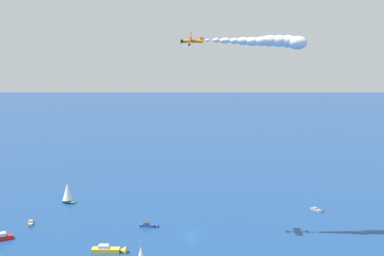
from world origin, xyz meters
TOP-DOWN VIEW (x-y plane):
  - ground_plane at (0.00, 0.00)m, footprint 2000.00×2000.00m
  - motorboat_far_stbd at (-26.12, 6.94)m, footprint 8.09×8.89m
  - motorboat_trailing at (47.86, -17.42)m, footprint 2.07×5.13m
  - sailboat_ahead at (-6.30, 58.01)m, footprint 4.57×7.04m
  - motorboat_mid_cluster at (-29.08, 44.86)m, footprint 4.04×5.46m
  - motorboat_outer_ring_a at (-4.13, 14.67)m, footprint 4.60×5.82m
  - biplane_lead at (-0.20, 0.21)m, footprint 6.53×6.68m
  - wingwalker_lead at (-0.34, 0.10)m, footprint 1.20×1.04m
  - smoke_trail_lead at (15.70, -18.50)m, footprint 21.29×24.67m

SIDE VIEW (x-z plane):
  - ground_plane at x=0.00m, z-range 0.00..0.00m
  - motorboat_trailing at x=47.86m, z-range -0.33..1.12m
  - motorboat_mid_cluster at x=-29.08m, z-range -0.37..1.23m
  - motorboat_outer_ring_a at x=-4.13m, z-range -0.40..1.33m
  - motorboat_far_stbd at x=-26.12m, z-range -0.64..2.14m
  - sailboat_ahead at x=-6.30m, z-range -0.38..8.36m
  - smoke_trail_lead at x=15.70m, z-range 56.37..60.93m
  - biplane_lead at x=-0.20m, z-range 57.09..60.71m
  - wingwalker_lead at x=-0.34m, z-range 60.28..61.81m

